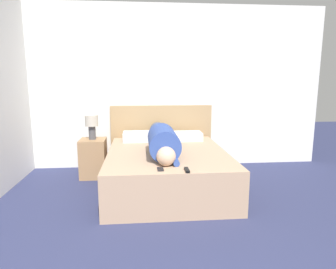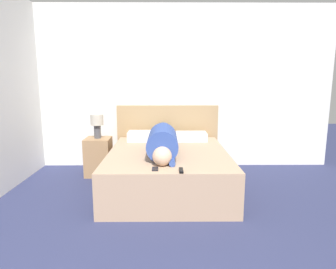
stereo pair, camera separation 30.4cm
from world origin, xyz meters
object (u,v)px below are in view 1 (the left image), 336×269
nightstand (93,158)px  cell_phone (160,169)px  pillow_second (186,136)px  bed (167,170)px  pillow_near_headboard (139,136)px  person_lying (162,140)px  tv_remote (187,170)px  table_lamp (92,124)px

nightstand → cell_phone: nightstand is taller
pillow_second → cell_phone: size_ratio=3.59×
bed → pillow_near_headboard: (-0.36, 0.71, 0.32)m
nightstand → cell_phone: size_ratio=4.38×
person_lying → pillow_second: size_ratio=3.60×
bed → person_lying: 0.42m
pillow_near_headboard → tv_remote: (0.49, -1.58, -0.06)m
person_lying → pillow_near_headboard: 0.79m
nightstand → table_lamp: bearing=0.0°
person_lying → tv_remote: bearing=-77.0°
bed → table_lamp: size_ratio=5.40×
bed → nightstand: (-1.05, 0.58, 0.03)m
person_lying → pillow_second: person_lying is taller
person_lying → tv_remote: (0.20, -0.85, -0.15)m
table_lamp → pillow_second: 1.43m
nightstand → table_lamp: size_ratio=1.60×
bed → table_lamp: table_lamp is taller
person_lying → tv_remote: person_lying is taller
table_lamp → pillow_near_headboard: (0.69, 0.13, -0.22)m
pillow_second → cell_phone: 1.59m
person_lying → nightstand: bearing=148.3°
table_lamp → tv_remote: (1.17, -1.46, -0.28)m
tv_remote → table_lamp: bearing=128.9°
nightstand → pillow_second: pillow_second is taller
cell_phone → table_lamp: bearing=123.3°
bed → tv_remote: 0.92m
bed → pillow_second: pillow_second is taller
pillow_near_headboard → pillow_second: size_ratio=1.05×
bed → pillow_near_headboard: 0.86m
pillow_second → tv_remote: (-0.23, -1.58, -0.05)m
table_lamp → pillow_second: table_lamp is taller
person_lying → cell_phone: bearing=-95.3°
nightstand → tv_remote: nightstand is taller
pillow_near_headboard → cell_phone: (0.22, -1.51, -0.06)m
pillow_second → person_lying: bearing=-120.5°
table_lamp → cell_phone: 1.68m
tv_remote → nightstand: bearing=128.9°
nightstand → pillow_second: size_ratio=1.22×
bed → tv_remote: bearing=-81.6°
bed → person_lying: (-0.07, -0.02, 0.41)m
tv_remote → cell_phone: size_ratio=1.15×
nightstand → tv_remote: (1.17, -1.46, 0.24)m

